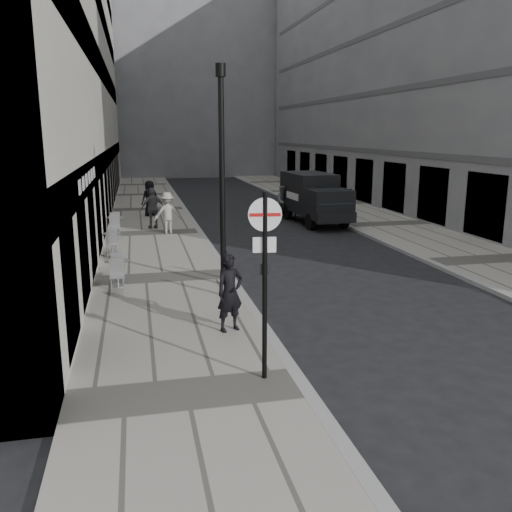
{
  "coord_description": "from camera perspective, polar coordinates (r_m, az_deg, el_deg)",
  "views": [
    {
      "loc": [
        -2.68,
        -5.67,
        4.38
      ],
      "look_at": [
        0.15,
        7.06,
        1.4
      ],
      "focal_mm": 38.0,
      "sensor_mm": 36.0,
      "label": 1
    }
  ],
  "objects": [
    {
      "name": "cafe_table_mid",
      "position": [
        23.36,
        -14.62,
        3.15
      ],
      "size": [
        0.74,
        1.66,
        0.95
      ],
      "color": "#AFAFB1",
      "rests_on": "sidewalk"
    },
    {
      "name": "sign_post",
      "position": [
        9.17,
        0.93,
        -0.61
      ],
      "size": [
        0.57,
        0.13,
        3.31
      ],
      "rotation": [
        0.0,
        0.0,
        -0.12
      ],
      "color": "black",
      "rests_on": "sidewalk"
    },
    {
      "name": "sidewalk",
      "position": [
        24.07,
        -10.7,
        2.32
      ],
      "size": [
        4.0,
        60.0,
        0.12
      ],
      "primitive_type": "cube",
      "color": "gray",
      "rests_on": "ground"
    },
    {
      "name": "bollard_far",
      "position": [
        16.14,
        -3.29,
        -0.95
      ],
      "size": [
        0.11,
        0.11,
        0.82
      ],
      "primitive_type": "cylinder",
      "color": "black",
      "rests_on": "sidewalk"
    },
    {
      "name": "bollard_near",
      "position": [
        14.37,
        -3.06,
        -2.44
      ],
      "size": [
        0.12,
        0.12,
        0.94
      ],
      "primitive_type": "cylinder",
      "color": "black",
      "rests_on": "sidewalk"
    },
    {
      "name": "ground",
      "position": [
        7.65,
        11.28,
        -22.35
      ],
      "size": [
        120.0,
        120.0,
        0.0
      ],
      "primitive_type": "plane",
      "color": "black",
      "rests_on": "ground"
    },
    {
      "name": "cyclist",
      "position": [
        28.05,
        2.82,
        5.27
      ],
      "size": [
        1.67,
        0.85,
        1.71
      ],
      "rotation": [
        0.0,
        0.0,
        0.2
      ],
      "color": "black",
      "rests_on": "ground"
    },
    {
      "name": "far_sidewalk",
      "position": [
        26.74,
        13.59,
        3.23
      ],
      "size": [
        4.0,
        60.0,
        0.12
      ],
      "primitive_type": "cube",
      "color": "gray",
      "rests_on": "ground"
    },
    {
      "name": "cafe_table_near",
      "position": [
        20.04,
        -14.91,
        1.45
      ],
      "size": [
        0.67,
        1.52,
        0.87
      ],
      "color": "#B0AFB2",
      "rests_on": "sidewalk"
    },
    {
      "name": "pedestrian_a",
      "position": [
        24.93,
        -10.78,
        4.97
      ],
      "size": [
        1.17,
        0.74,
        1.85
      ],
      "primitive_type": "imported",
      "rotation": [
        0.0,
        0.0,
        3.42
      ],
      "color": "#5D5D62",
      "rests_on": "sidewalk"
    },
    {
      "name": "building_right",
      "position": [
        34.93,
        17.47,
        21.59
      ],
      "size": [
        6.0,
        45.0,
        20.0
      ],
      "primitive_type": "cube",
      "color": "gray",
      "rests_on": "ground"
    },
    {
      "name": "pedestrian_b",
      "position": [
        23.58,
        -9.3,
        4.49
      ],
      "size": [
        1.2,
        0.76,
        1.77
      ],
      "primitive_type": "imported",
      "rotation": [
        0.0,
        0.0,
        3.23
      ],
      "color": "#A5A198",
      "rests_on": "sidewalk"
    },
    {
      "name": "lamppost",
      "position": [
        15.06,
        -3.61,
        9.42
      ],
      "size": [
        0.27,
        0.27,
        6.04
      ],
      "color": "black",
      "rests_on": "sidewalk"
    },
    {
      "name": "walking_man",
      "position": [
        11.8,
        -2.77,
        -3.86
      ],
      "size": [
        0.74,
        0.62,
        1.73
      ],
      "primitive_type": "imported",
      "rotation": [
        0.0,
        0.0,
        0.37
      ],
      "color": "black",
      "rests_on": "sidewalk"
    },
    {
      "name": "building_left",
      "position": [
        30.7,
        -19.92,
        20.82
      ],
      "size": [
        4.0,
        45.0,
        18.0
      ],
      "primitive_type": "cube",
      "color": "beige",
      "rests_on": "ground"
    },
    {
      "name": "panel_van",
      "position": [
        26.84,
        6.08,
        6.35
      ],
      "size": [
        2.18,
        5.23,
        2.41
      ],
      "rotation": [
        0.0,
        0.0,
        0.06
      ],
      "color": "black",
      "rests_on": "ground"
    },
    {
      "name": "cafe_table_far",
      "position": [
        15.75,
        -14.38,
        -1.53
      ],
      "size": [
        0.69,
        1.56,
        0.89
      ],
      "color": "#A6A7A9",
      "rests_on": "sidewalk"
    },
    {
      "name": "pedestrian_c",
      "position": [
        28.82,
        -11.09,
        5.99
      ],
      "size": [
        1.06,
        0.9,
        1.84
      ],
      "primitive_type": "imported",
      "rotation": [
        0.0,
        0.0,
        3.56
      ],
      "color": "black",
      "rests_on": "sidewalk"
    },
    {
      "name": "building_far",
      "position": [
        62.16,
        -9.07,
        18.85
      ],
      "size": [
        24.0,
        16.0,
        22.0
      ],
      "primitive_type": "cube",
      "color": "gray",
      "rests_on": "ground"
    }
  ]
}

